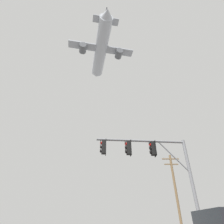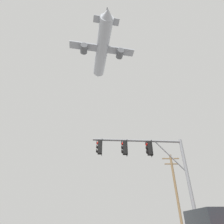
% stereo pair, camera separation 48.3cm
% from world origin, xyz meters
% --- Properties ---
extents(signal_pole_near, '(6.06, 0.77, 6.17)m').
position_xyz_m(signal_pole_near, '(2.66, 8.49, 4.78)').
color(signal_pole_near, slate).
rests_on(signal_pole_near, ground).
extents(utility_pole, '(2.20, 0.28, 9.04)m').
position_xyz_m(utility_pole, '(7.85, 20.55, 4.82)').
color(utility_pole, brown).
rests_on(utility_pole, ground).
extents(airplane, '(21.43, 27.74, 7.56)m').
position_xyz_m(airplane, '(-3.41, 38.21, 51.36)').
color(airplane, '#B7BCC6').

